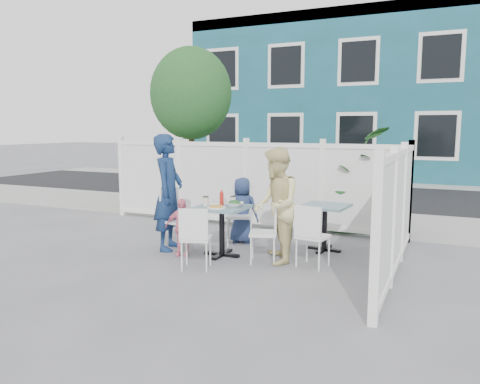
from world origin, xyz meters
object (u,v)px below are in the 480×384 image
at_px(boy, 242,210).
at_px(chair_left, 175,215).
at_px(chair_near, 195,234).
at_px(man, 168,192).
at_px(woman, 276,205).
at_px(chair_right, 268,228).
at_px(chair_back, 239,209).
at_px(spare_table, 325,215).
at_px(utility_cabinet, 157,177).
at_px(main_table, 222,218).
at_px(toddler, 182,227).

bearing_deg(boy, chair_left, 41.54).
height_order(chair_left, chair_near, chair_left).
distance_m(chair_left, man, 0.36).
distance_m(chair_left, woman, 1.66).
height_order(chair_right, woman, woman).
distance_m(chair_back, woman, 1.24).
bearing_deg(chair_near, spare_table, 33.36).
bearing_deg(utility_cabinet, chair_right, -46.24).
xyz_separation_m(spare_table, woman, (-0.47, -0.90, 0.26)).
bearing_deg(chair_back, boy, -150.30).
distance_m(main_table, chair_right, 0.75).
distance_m(man, boy, 1.26).
xyz_separation_m(utility_cabinet, chair_back, (3.52, -2.79, -0.10)).
height_order(spare_table, chair_near, chair_near).
bearing_deg(main_table, man, 179.35).
height_order(chair_near, woman, woman).
relative_size(chair_back, boy, 0.89).
bearing_deg(chair_near, chair_back, 73.87).
xyz_separation_m(chair_left, chair_right, (1.55, -0.06, -0.05)).
xyz_separation_m(main_table, chair_left, (-0.81, 0.02, -0.02)).
bearing_deg(spare_table, man, -157.70).
xyz_separation_m(chair_near, man, (-0.91, 0.78, 0.40)).
xyz_separation_m(chair_back, man, (-0.83, -0.80, 0.33)).
bearing_deg(chair_left, chair_right, 95.70).
height_order(chair_back, chair_near, chair_back).
distance_m(main_table, chair_left, 0.81).
relative_size(spare_table, boy, 0.68).
xyz_separation_m(utility_cabinet, chair_near, (3.60, -4.36, -0.16)).
height_order(chair_back, boy, boy).
distance_m(utility_cabinet, woman, 5.71).
bearing_deg(boy, toddler, 59.08).
distance_m(chair_right, woman, 0.33).
height_order(chair_right, chair_back, chair_back).
distance_m(chair_back, boy, 0.05).
bearing_deg(boy, woman, 130.48).
xyz_separation_m(chair_left, woman, (1.64, -0.01, 0.26)).
relative_size(woman, toddler, 1.90).
bearing_deg(chair_near, chair_right, 25.16).
bearing_deg(main_table, spare_table, 35.35).
bearing_deg(toddler, woman, -6.75).
height_order(chair_left, chair_back, chair_back).
distance_m(woman, boy, 1.25).
bearing_deg(woman, toddler, -104.63).
height_order(boy, toddler, boy).
bearing_deg(main_table, utility_cabinet, 135.08).
distance_m(chair_near, toddler, 0.77).
xyz_separation_m(spare_table, man, (-2.22, -0.91, 0.34)).
xyz_separation_m(chair_right, toddler, (-1.29, -0.18, -0.07)).
relative_size(chair_left, woman, 0.59).
xyz_separation_m(utility_cabinet, boy, (3.55, -2.75, -0.11)).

